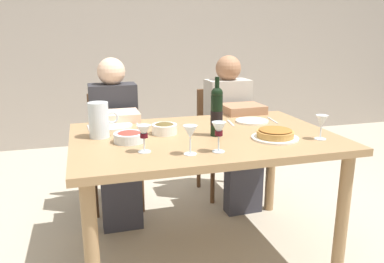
{
  "coord_description": "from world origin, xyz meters",
  "views": [
    {
      "loc": [
        -0.66,
        -2.03,
        1.34
      ],
      "look_at": [
        -0.08,
        -0.04,
        0.8
      ],
      "focal_mm": 35.72,
      "sensor_mm": 36.0,
      "label": 1
    }
  ],
  "objects_px": {
    "dinner_plate_right_setting": "(252,121)",
    "chair_right": "(221,134)",
    "diner_left": "(116,135)",
    "dining_table": "(204,150)",
    "baked_tart": "(275,134)",
    "water_pitcher": "(99,122)",
    "salad_bowl": "(129,136)",
    "olive_bowl": "(164,128)",
    "wine_glass_spare": "(219,130)",
    "wine_glass_left_diner": "(322,122)",
    "diner_right": "(233,127)",
    "wine_glass_right_diner": "(190,133)",
    "dinner_plate_left_setting": "(114,126)",
    "wine_glass_centre": "(144,133)",
    "wine_bottle": "(217,111)",
    "chair_left": "(114,142)"
  },
  "relations": [
    {
      "from": "baked_tart",
      "to": "diner_right",
      "type": "height_order",
      "value": "diner_right"
    },
    {
      "from": "wine_glass_right_diner",
      "to": "chair_right",
      "type": "distance_m",
      "value": 1.43
    },
    {
      "from": "dining_table",
      "to": "wine_glass_centre",
      "type": "relative_size",
      "value": 10.9
    },
    {
      "from": "wine_glass_left_diner",
      "to": "chair_right",
      "type": "relative_size",
      "value": 0.16
    },
    {
      "from": "chair_right",
      "to": "wine_bottle",
      "type": "bearing_deg",
      "value": 65.88
    },
    {
      "from": "dining_table",
      "to": "wine_glass_spare",
      "type": "bearing_deg",
      "value": -95.1
    },
    {
      "from": "diner_right",
      "to": "wine_bottle",
      "type": "bearing_deg",
      "value": 59.05
    },
    {
      "from": "wine_glass_right_diner",
      "to": "wine_glass_centre",
      "type": "bearing_deg",
      "value": 154.83
    },
    {
      "from": "wine_glass_left_diner",
      "to": "dinner_plate_left_setting",
      "type": "distance_m",
      "value": 1.24
    },
    {
      "from": "dining_table",
      "to": "diner_right",
      "type": "xyz_separation_m",
      "value": [
        0.45,
        0.67,
        -0.05
      ]
    },
    {
      "from": "wine_bottle",
      "to": "olive_bowl",
      "type": "distance_m",
      "value": 0.32
    },
    {
      "from": "wine_glass_right_diner",
      "to": "wine_glass_spare",
      "type": "xyz_separation_m",
      "value": [
        0.15,
        0.0,
        0.0
      ]
    },
    {
      "from": "wine_bottle",
      "to": "salad_bowl",
      "type": "xyz_separation_m",
      "value": [
        -0.5,
        0.01,
        -0.11
      ]
    },
    {
      "from": "wine_glass_right_diner",
      "to": "dinner_plate_left_setting",
      "type": "bearing_deg",
      "value": 115.18
    },
    {
      "from": "dinner_plate_right_setting",
      "to": "chair_right",
      "type": "height_order",
      "value": "chair_right"
    },
    {
      "from": "dining_table",
      "to": "wine_glass_left_diner",
      "type": "xyz_separation_m",
      "value": [
        0.59,
        -0.27,
        0.19
      ]
    },
    {
      "from": "wine_bottle",
      "to": "baked_tart",
      "type": "height_order",
      "value": "wine_bottle"
    },
    {
      "from": "wine_glass_centre",
      "to": "dinner_plate_left_setting",
      "type": "distance_m",
      "value": 0.58
    },
    {
      "from": "wine_glass_centre",
      "to": "diner_left",
      "type": "relative_size",
      "value": 0.12
    },
    {
      "from": "wine_bottle",
      "to": "chair_left",
      "type": "distance_m",
      "value": 1.14
    },
    {
      "from": "wine_glass_centre",
      "to": "diner_right",
      "type": "xyz_separation_m",
      "value": [
        0.84,
        0.9,
        -0.24
      ]
    },
    {
      "from": "chair_left",
      "to": "salad_bowl",
      "type": "bearing_deg",
      "value": 90.94
    },
    {
      "from": "olive_bowl",
      "to": "dinner_plate_left_setting",
      "type": "relative_size",
      "value": 0.64
    },
    {
      "from": "olive_bowl",
      "to": "wine_glass_spare",
      "type": "relative_size",
      "value": 0.97
    },
    {
      "from": "wine_glass_centre",
      "to": "water_pitcher",
      "type": "bearing_deg",
      "value": 119.97
    },
    {
      "from": "dining_table",
      "to": "baked_tart",
      "type": "relative_size",
      "value": 5.73
    },
    {
      "from": "wine_bottle",
      "to": "diner_left",
      "type": "height_order",
      "value": "diner_left"
    },
    {
      "from": "wine_glass_left_diner",
      "to": "wine_glass_centre",
      "type": "height_order",
      "value": "same"
    },
    {
      "from": "wine_glass_spare",
      "to": "dinner_plate_right_setting",
      "type": "xyz_separation_m",
      "value": [
        0.43,
        0.55,
        -0.1
      ]
    },
    {
      "from": "baked_tart",
      "to": "chair_right",
      "type": "height_order",
      "value": "chair_right"
    },
    {
      "from": "chair_right",
      "to": "diner_left",
      "type": "bearing_deg",
      "value": 12.96
    },
    {
      "from": "baked_tart",
      "to": "chair_right",
      "type": "xyz_separation_m",
      "value": [
        0.09,
        1.09,
        -0.29
      ]
    },
    {
      "from": "salad_bowl",
      "to": "wine_glass_right_diner",
      "type": "relative_size",
      "value": 1.16
    },
    {
      "from": "wine_glass_right_diner",
      "to": "dinner_plate_right_setting",
      "type": "distance_m",
      "value": 0.8
    },
    {
      "from": "dining_table",
      "to": "dinner_plate_right_setting",
      "type": "relative_size",
      "value": 6.96
    },
    {
      "from": "chair_left",
      "to": "wine_glass_left_diner",
      "type": "bearing_deg",
      "value": 131.59
    },
    {
      "from": "diner_right",
      "to": "wine_glass_right_diner",
      "type": "bearing_deg",
      "value": 55.8
    },
    {
      "from": "wine_glass_left_diner",
      "to": "wine_glass_right_diner",
      "type": "height_order",
      "value": "wine_glass_right_diner"
    },
    {
      "from": "dining_table",
      "to": "wine_glass_centre",
      "type": "distance_m",
      "value": 0.48
    },
    {
      "from": "olive_bowl",
      "to": "dinner_plate_right_setting",
      "type": "bearing_deg",
      "value": 12.04
    },
    {
      "from": "dinner_plate_left_setting",
      "to": "dinner_plate_right_setting",
      "type": "bearing_deg",
      "value": -7.33
    },
    {
      "from": "wine_bottle",
      "to": "diner_right",
      "type": "relative_size",
      "value": 0.29
    },
    {
      "from": "water_pitcher",
      "to": "salad_bowl",
      "type": "distance_m",
      "value": 0.21
    },
    {
      "from": "salad_bowl",
      "to": "olive_bowl",
      "type": "distance_m",
      "value": 0.25
    },
    {
      "from": "wine_glass_centre",
      "to": "chair_right",
      "type": "height_order",
      "value": "wine_glass_centre"
    },
    {
      "from": "dining_table",
      "to": "wine_glass_right_diner",
      "type": "xyz_separation_m",
      "value": [
        -0.18,
        -0.33,
        0.2
      ]
    },
    {
      "from": "water_pitcher",
      "to": "baked_tart",
      "type": "bearing_deg",
      "value": -17.98
    },
    {
      "from": "baked_tart",
      "to": "wine_glass_spare",
      "type": "distance_m",
      "value": 0.42
    },
    {
      "from": "salad_bowl",
      "to": "diner_right",
      "type": "distance_m",
      "value": 1.14
    },
    {
      "from": "water_pitcher",
      "to": "wine_glass_spare",
      "type": "relative_size",
      "value": 1.31
    }
  ]
}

